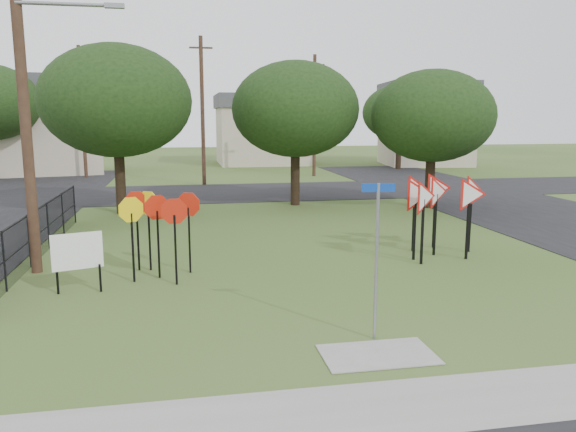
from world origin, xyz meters
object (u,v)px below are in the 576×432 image
(yield_sign_cluster, at_px, (438,196))
(street_name_sign, at_px, (377,251))
(info_board, at_px, (77,253))
(stop_sign_cluster, at_px, (156,214))

(yield_sign_cluster, bearing_deg, street_name_sign, -124.28)
(info_board, bearing_deg, yield_sign_cluster, 10.74)
(street_name_sign, bearing_deg, info_board, 146.26)
(street_name_sign, xyz_separation_m, yield_sign_cluster, (4.05, 5.94, 0.12))
(street_name_sign, distance_m, info_board, 7.29)
(street_name_sign, height_order, yield_sign_cluster, street_name_sign)
(stop_sign_cluster, relative_size, info_board, 1.51)
(yield_sign_cluster, height_order, info_board, yield_sign_cluster)
(street_name_sign, distance_m, stop_sign_cluster, 6.69)
(yield_sign_cluster, distance_m, info_board, 10.29)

